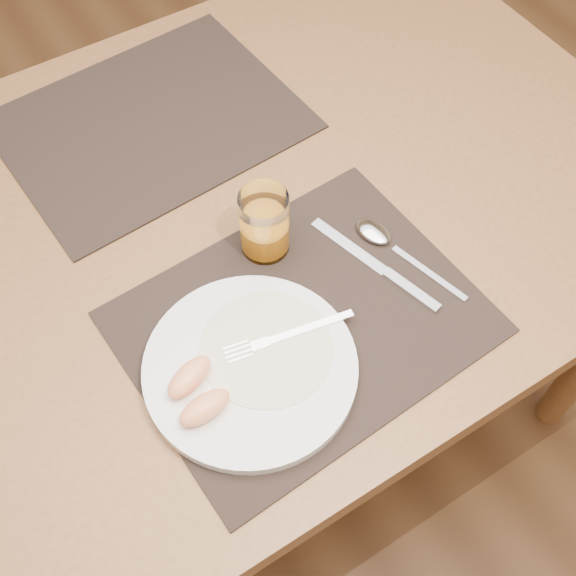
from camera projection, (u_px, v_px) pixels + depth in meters
The scene contains 11 objects.
ground at pixel (240, 419), 1.68m from camera, with size 5.00×5.00×0.00m, color brown.
table at pixel (216, 251), 1.12m from camera, with size 1.40×0.90×0.75m.
placemat_near at pixel (302, 322), 0.95m from camera, with size 0.45×0.35×0.00m, color black.
placemat_far at pixel (151, 123), 1.15m from camera, with size 0.45×0.35×0.00m, color black.
plate at pixel (250, 368), 0.90m from camera, with size 0.27×0.27×0.02m, color white.
plate_dressing at pixel (267, 348), 0.91m from camera, with size 0.17×0.17×0.00m.
fork at pixel (278, 338), 0.91m from camera, with size 0.17×0.05×0.00m.
knife at pixel (385, 272), 0.99m from camera, with size 0.07×0.22×0.01m.
spoon at pixel (381, 238), 1.02m from camera, with size 0.07×0.19×0.01m.
juice_glass at pixel (264, 226), 0.98m from camera, with size 0.07×0.07×0.10m.
grapefruit_wedges at pixel (197, 392), 0.86m from camera, with size 0.08×0.09×0.03m.
Camera 1 is at (-0.26, -0.62, 1.57)m, focal length 45.00 mm.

